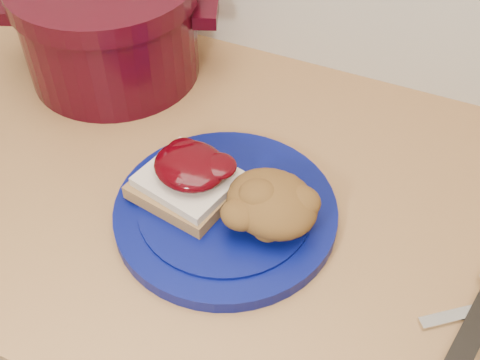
% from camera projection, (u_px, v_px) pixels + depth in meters
% --- Properties ---
extents(plate, '(0.33, 0.33, 0.02)m').
position_uv_depth(plate, '(226.00, 212.00, 0.72)').
color(plate, '#060C54').
rests_on(plate, wood_countertop).
extents(sandwich, '(0.13, 0.12, 0.06)m').
position_uv_depth(sandwich, '(188.00, 177.00, 0.71)').
color(sandwich, olive).
rests_on(sandwich, plate).
extents(stuffing_mound, '(0.13, 0.12, 0.05)m').
position_uv_depth(stuffing_mound, '(272.00, 203.00, 0.68)').
color(stuffing_mound, brown).
rests_on(stuffing_mound, plate).
extents(dutch_oven, '(0.35, 0.35, 0.17)m').
position_uv_depth(dutch_oven, '(110.00, 26.00, 0.88)').
color(dutch_oven, '#32050E').
rests_on(dutch_oven, wood_countertop).
extents(pepper_grinder, '(0.07, 0.07, 0.14)m').
position_uv_depth(pepper_grinder, '(92.00, 25.00, 0.89)').
color(pepper_grinder, black).
rests_on(pepper_grinder, wood_countertop).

